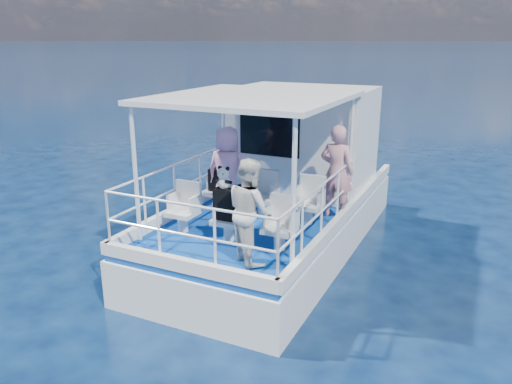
# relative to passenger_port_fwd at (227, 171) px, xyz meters

# --- Properties ---
(ground) EXTENTS (2000.00, 2000.00, 0.00)m
(ground) POSITION_rel_passenger_port_fwd_xyz_m (0.64, -0.04, -1.73)
(ground) COLOR #071633
(ground) RESTS_ON ground
(hull) EXTENTS (3.00, 7.00, 1.60)m
(hull) POSITION_rel_passenger_port_fwd_xyz_m (0.64, 0.96, -1.73)
(hull) COLOR white
(hull) RESTS_ON ground
(deck) EXTENTS (2.90, 6.90, 0.10)m
(deck) POSITION_rel_passenger_port_fwd_xyz_m (0.64, 0.96, -0.88)
(deck) COLOR navy
(deck) RESTS_ON hull
(cabin) EXTENTS (2.85, 2.00, 2.20)m
(cabin) POSITION_rel_passenger_port_fwd_xyz_m (0.64, 2.26, 0.27)
(cabin) COLOR white
(cabin) RESTS_ON deck
(canopy) EXTENTS (3.00, 3.20, 0.08)m
(canopy) POSITION_rel_passenger_port_fwd_xyz_m (0.64, -0.24, 1.41)
(canopy) COLOR white
(canopy) RESTS_ON cabin
(canopy_posts) EXTENTS (2.77, 2.97, 2.20)m
(canopy_posts) POSITION_rel_passenger_port_fwd_xyz_m (0.64, -0.29, 0.27)
(canopy_posts) COLOR white
(canopy_posts) RESTS_ON deck
(railings) EXTENTS (2.84, 3.59, 1.00)m
(railings) POSITION_rel_passenger_port_fwd_xyz_m (0.64, -0.61, -0.33)
(railings) COLOR white
(railings) RESTS_ON deck
(seat_port_fwd) EXTENTS (0.48, 0.46, 0.38)m
(seat_port_fwd) POSITION_rel_passenger_port_fwd_xyz_m (-0.26, 0.16, -0.64)
(seat_port_fwd) COLOR silver
(seat_port_fwd) RESTS_ON deck
(seat_center_fwd) EXTENTS (0.48, 0.46, 0.38)m
(seat_center_fwd) POSITION_rel_passenger_port_fwd_xyz_m (0.64, 0.16, -0.64)
(seat_center_fwd) COLOR silver
(seat_center_fwd) RESTS_ON deck
(seat_stbd_fwd) EXTENTS (0.48, 0.46, 0.38)m
(seat_stbd_fwd) POSITION_rel_passenger_port_fwd_xyz_m (1.54, 0.16, -0.64)
(seat_stbd_fwd) COLOR silver
(seat_stbd_fwd) RESTS_ON deck
(seat_port_aft) EXTENTS (0.48, 0.46, 0.38)m
(seat_port_aft) POSITION_rel_passenger_port_fwd_xyz_m (-0.26, -1.14, -0.64)
(seat_port_aft) COLOR silver
(seat_port_aft) RESTS_ON deck
(seat_center_aft) EXTENTS (0.48, 0.46, 0.38)m
(seat_center_aft) POSITION_rel_passenger_port_fwd_xyz_m (0.64, -1.14, -0.64)
(seat_center_aft) COLOR silver
(seat_center_aft) RESTS_ON deck
(seat_stbd_aft) EXTENTS (0.48, 0.46, 0.38)m
(seat_stbd_aft) POSITION_rel_passenger_port_fwd_xyz_m (1.54, -1.14, -0.64)
(seat_stbd_aft) COLOR silver
(seat_stbd_aft) RESTS_ON deck
(passenger_port_fwd) EXTENTS (0.64, 0.47, 1.67)m
(passenger_port_fwd) POSITION_rel_passenger_port_fwd_xyz_m (0.00, 0.00, 0.00)
(passenger_port_fwd) COLOR #EC99C2
(passenger_port_fwd) RESTS_ON deck
(passenger_stbd_fwd) EXTENTS (0.64, 0.44, 1.73)m
(passenger_stbd_fwd) POSITION_rel_passenger_port_fwd_xyz_m (1.87, 0.72, 0.03)
(passenger_stbd_fwd) COLOR #D58A8F
(passenger_stbd_fwd) RESTS_ON deck
(passenger_stbd_aft) EXTENTS (0.97, 0.94, 1.57)m
(passenger_stbd_aft) POSITION_rel_passenger_port_fwd_xyz_m (1.29, -1.67, -0.05)
(passenger_stbd_aft) COLOR silver
(passenger_stbd_aft) RESTS_ON deck
(backpack_port) EXTENTS (0.33, 0.18, 0.43)m
(backpack_port) POSITION_rel_passenger_port_fwd_xyz_m (-0.29, 0.14, -0.24)
(backpack_port) COLOR black
(backpack_port) RESTS_ON seat_port_fwd
(backpack_center) EXTENTS (0.34, 0.19, 0.51)m
(backpack_center) POSITION_rel_passenger_port_fwd_xyz_m (0.60, -1.18, -0.20)
(backpack_center) COLOR black
(backpack_center) RESTS_ON seat_center_aft
(compact_camera) EXTENTS (0.10, 0.06, 0.06)m
(compact_camera) POSITION_rel_passenger_port_fwd_xyz_m (-0.28, 0.15, 0.01)
(compact_camera) COLOR black
(compact_camera) RESTS_ON backpack_port
(panda) EXTENTS (0.24, 0.20, 0.36)m
(panda) POSITION_rel_passenger_port_fwd_xyz_m (0.58, -1.17, 0.24)
(panda) COLOR silver
(panda) RESTS_ON backpack_center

